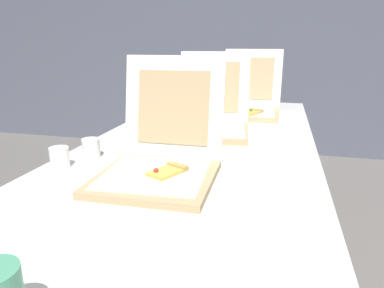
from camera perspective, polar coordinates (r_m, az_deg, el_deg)
wall_back at (r=3.80m, az=10.07°, el=18.27°), size 10.00×0.10×2.60m
table at (r=1.40m, az=0.92°, el=-2.18°), size 0.91×2.29×0.76m
pizza_box_front at (r=1.07m, az=-5.19°, el=-2.68°), size 0.35×0.41×0.36m
pizza_box_middle at (r=1.61m, az=3.08°, el=3.84°), size 0.38×0.45×0.35m
pizza_box_back at (r=2.02m, az=9.28°, el=6.25°), size 0.34×0.40×0.36m
cup_white_near_left at (r=1.23m, az=-20.81°, el=-2.08°), size 0.06×0.06×0.07m
cup_white_far at (r=1.81m, az=-2.47°, el=4.72°), size 0.06×0.06×0.07m
cup_white_near_center at (r=1.30m, az=-16.15°, el=-0.65°), size 0.06×0.06×0.07m
cup_white_mid at (r=1.52m, az=-8.08°, el=2.30°), size 0.06×0.06×0.07m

